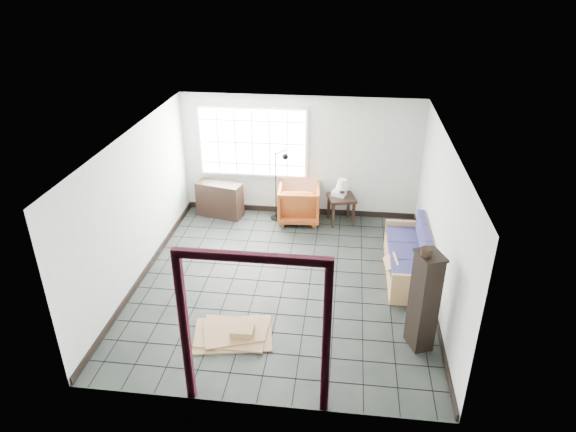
# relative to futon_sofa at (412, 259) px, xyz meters

# --- Properties ---
(ground) EXTENTS (5.50, 5.50, 0.00)m
(ground) POSITION_rel_futon_sofa_xyz_m (-2.21, -0.52, -0.31)
(ground) COLOR black
(ground) RESTS_ON ground
(room_shell) EXTENTS (5.02, 5.52, 2.61)m
(room_shell) POSITION_rel_futon_sofa_xyz_m (-2.21, -0.49, 1.37)
(room_shell) COLOR #B0B6AF
(room_shell) RESTS_ON ground
(window_panel) EXTENTS (2.32, 0.08, 1.52)m
(window_panel) POSITION_rel_futon_sofa_xyz_m (-3.21, 2.18, 1.29)
(window_panel) COLOR silver
(window_panel) RESTS_ON ground
(doorway_trim) EXTENTS (1.80, 0.08, 2.20)m
(doorway_trim) POSITION_rel_futon_sofa_xyz_m (-2.21, -3.22, 1.07)
(doorway_trim) COLOR #3E0E1A
(doorway_trim) RESTS_ON ground
(futon_sofa) EXTENTS (0.73, 1.94, 0.86)m
(futon_sofa) POSITION_rel_futon_sofa_xyz_m (0.00, 0.00, 0.00)
(futon_sofa) COLOR #A37649
(futon_sofa) RESTS_ON ground
(armchair) EXTENTS (0.90, 0.85, 0.88)m
(armchair) POSITION_rel_futon_sofa_xyz_m (-2.19, 1.87, 0.13)
(armchair) COLOR #953915
(armchair) RESTS_ON ground
(side_table) EXTENTS (0.66, 0.66, 0.60)m
(side_table) POSITION_rel_futon_sofa_xyz_m (-1.30, 1.88, 0.18)
(side_table) COLOR black
(side_table) RESTS_ON ground
(table_lamp) EXTENTS (0.32, 0.32, 0.40)m
(table_lamp) POSITION_rel_futon_sofa_xyz_m (-1.30, 1.84, 0.56)
(table_lamp) COLOR black
(table_lamp) RESTS_ON side_table
(projector) EXTENTS (0.33, 0.29, 0.10)m
(projector) POSITION_rel_futon_sofa_xyz_m (-1.36, 1.92, 0.33)
(projector) COLOR silver
(projector) RESTS_ON side_table
(floor_lamp) EXTENTS (0.43, 0.33, 1.60)m
(floor_lamp) POSITION_rel_futon_sofa_xyz_m (-2.58, 1.82, 0.55)
(floor_lamp) COLOR black
(floor_lamp) RESTS_ON ground
(console_shelf) EXTENTS (1.04, 0.60, 0.76)m
(console_shelf) POSITION_rel_futon_sofa_xyz_m (-3.92, 1.88, 0.07)
(console_shelf) COLOR black
(console_shelf) RESTS_ON ground
(tall_shelf) EXTENTS (0.45, 0.50, 1.53)m
(tall_shelf) POSITION_rel_futon_sofa_xyz_m (-0.06, -1.87, 0.47)
(tall_shelf) COLOR black
(tall_shelf) RESTS_ON ground
(pot) EXTENTS (0.19, 0.19, 0.11)m
(pot) POSITION_rel_futon_sofa_xyz_m (-0.13, -1.90, 1.28)
(pot) COLOR black
(pot) RESTS_ON tall_shelf
(open_box) EXTENTS (0.92, 0.52, 0.50)m
(open_box) POSITION_rel_futon_sofa_xyz_m (-0.06, -0.26, -0.13)
(open_box) COLOR olive
(open_box) RESTS_ON ground
(cardboard_pile) EXTENTS (1.28, 1.01, 0.17)m
(cardboard_pile) POSITION_rel_futon_sofa_xyz_m (-2.77, -2.00, -0.27)
(cardboard_pile) COLOR olive
(cardboard_pile) RESTS_ON ground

